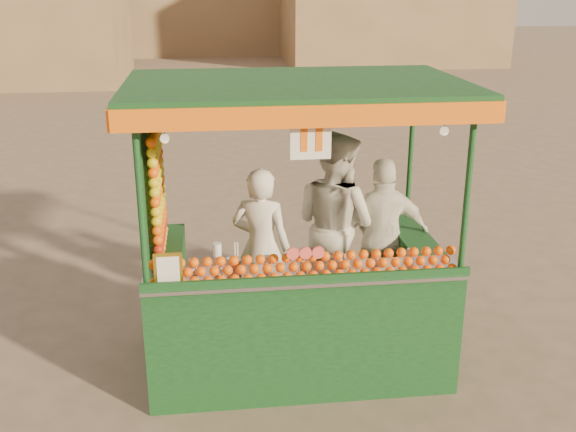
{
  "coord_description": "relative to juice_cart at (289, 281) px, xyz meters",
  "views": [
    {
      "loc": [
        -1.1,
        -6.02,
        3.58
      ],
      "look_at": [
        -0.38,
        -0.1,
        1.46
      ],
      "focal_mm": 42.06,
      "sensor_mm": 36.0,
      "label": 1
    }
  ],
  "objects": [
    {
      "name": "vendor_right",
      "position": [
        1.0,
        0.41,
        0.24
      ],
      "size": [
        0.95,
        0.41,
        1.61
      ],
      "rotation": [
        0.0,
        0.0,
        3.16
      ],
      "color": "white",
      "rests_on": "ground"
    },
    {
      "name": "juice_cart",
      "position": [
        0.0,
        0.0,
        0.0
      ],
      "size": [
        3.0,
        1.95,
        2.73
      ],
      "color": "#0E361B",
      "rests_on": "ground"
    },
    {
      "name": "vendor_middle",
      "position": [
        0.52,
        0.47,
        0.37
      ],
      "size": [
        1.12,
        1.15,
        1.87
      ],
      "rotation": [
        0.0,
        0.0,
        2.22
      ],
      "color": "beige",
      "rests_on": "ground"
    },
    {
      "name": "ground",
      "position": [
        0.39,
        0.3,
        -0.89
      ],
      "size": [
        90.0,
        90.0,
        0.0
      ],
      "primitive_type": "plane",
      "color": "brown",
      "rests_on": "ground"
    },
    {
      "name": "vendor_left",
      "position": [
        -0.23,
        0.32,
        0.23
      ],
      "size": [
        0.68,
        0.56,
        1.59
      ],
      "rotation": [
        0.0,
        0.0,
        2.78
      ],
      "color": "silver",
      "rests_on": "ground"
    },
    {
      "name": "building_right",
      "position": [
        7.39,
        24.3,
        1.61
      ],
      "size": [
        9.0,
        6.0,
        5.0
      ],
      "primitive_type": "cube",
      "color": "#8E7251",
      "rests_on": "ground"
    }
  ]
}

